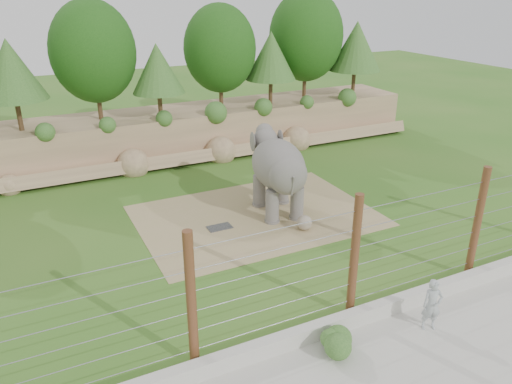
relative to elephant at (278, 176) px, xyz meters
name	(u,v)px	position (x,y,z in m)	size (l,w,h in m)	color
ground	(279,249)	(-1.52, -2.96, -1.71)	(90.00, 90.00, 0.00)	#306A1D
back_embankment	(182,86)	(-0.93, 9.72, 2.25)	(30.00, 5.52, 8.77)	#8C6F52
dirt_patch	(256,216)	(-1.02, 0.04, -1.70)	(10.00, 7.00, 0.02)	tan
drain_grate	(220,227)	(-2.90, -0.33, -1.68)	(1.00, 0.60, 0.03)	#262628
elephant	(278,176)	(0.00, 0.00, 0.00)	(1.81, 4.23, 3.43)	#595550
stone_ball	(304,223)	(0.16, -2.02, -1.38)	(0.62, 0.62, 0.62)	gray
retaining_wall	(360,316)	(-1.52, -7.96, -1.46)	(26.00, 0.35, 0.50)	beige
walkway	(405,366)	(-1.52, -9.96, -1.71)	(26.00, 4.00, 0.01)	beige
barrier_fence	(354,257)	(-1.52, -7.46, 0.29)	(20.26, 0.26, 4.00)	#54341A
walkway_shrub	(339,341)	(-2.83, -8.76, -1.31)	(0.78, 0.78, 0.78)	#2F5C23
zookeeper	(432,305)	(0.16, -9.04, -0.90)	(0.59, 0.39, 1.61)	#B9BEC4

